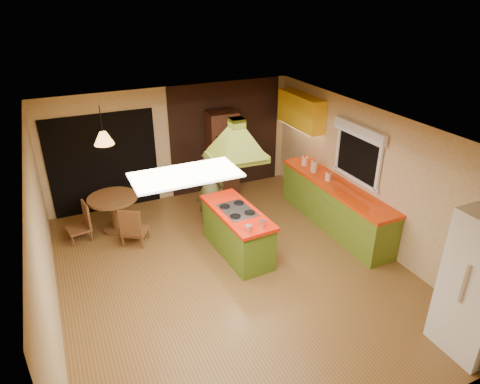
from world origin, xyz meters
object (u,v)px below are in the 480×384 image
kitchen_island (237,231)px  dining_table (114,207)px  man (210,187)px  wall_oven (222,153)px  canister_large (314,166)px

kitchen_island → dining_table: size_ratio=1.82×
kitchen_island → man: size_ratio=1.09×
kitchen_island → wall_oven: (0.72, 2.41, 0.53)m
man → dining_table: (-1.80, 0.54, -0.29)m
canister_large → wall_oven: bearing=129.8°
man → dining_table: size_ratio=1.67×
wall_oven → canister_large: size_ratio=8.41×
canister_large → kitchen_island: bearing=-159.7°
wall_oven → man: bearing=-119.1°
man → canister_large: (2.14, -0.43, 0.24)m
dining_table → wall_oven: bearing=14.7°
man → wall_oven: (0.77, 1.21, 0.17)m
kitchen_island → dining_table: 2.54m
man → canister_large: size_ratio=6.92×
kitchen_island → man: man is taller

